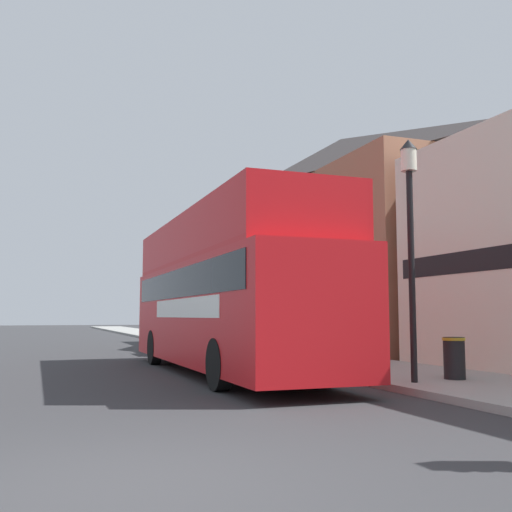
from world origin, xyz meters
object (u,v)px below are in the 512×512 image
(parked_car_ahead_of_bus, at_px, (185,337))
(lamp_post_second, at_px, (273,258))
(tour_bus, at_px, (223,303))
(litter_bin, at_px, (454,357))
(lamp_post_nearest, at_px, (410,214))

(parked_car_ahead_of_bus, relative_size, lamp_post_second, 0.89)
(tour_bus, distance_m, parked_car_ahead_of_bus, 7.77)
(tour_bus, xyz_separation_m, lamp_post_second, (2.48, 2.73, 1.47))
(litter_bin, bearing_deg, lamp_post_second, 100.41)
(parked_car_ahead_of_bus, height_order, litter_bin, parked_car_ahead_of_bus)
(lamp_post_nearest, bearing_deg, litter_bin, 10.90)
(parked_car_ahead_of_bus, bearing_deg, lamp_post_second, -72.84)
(tour_bus, xyz_separation_m, parked_car_ahead_of_bus, (0.84, 7.64, -1.14))
(litter_bin, bearing_deg, parked_car_ahead_of_bus, 103.80)
(lamp_post_second, height_order, litter_bin, lamp_post_second)
(lamp_post_second, bearing_deg, tour_bus, -132.22)
(lamp_post_second, distance_m, litter_bin, 7.58)
(tour_bus, relative_size, lamp_post_second, 2.51)
(tour_bus, bearing_deg, parked_car_ahead_of_bus, 83.77)
(lamp_post_nearest, relative_size, litter_bin, 5.68)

